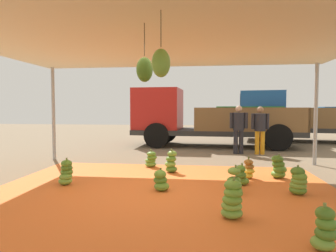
{
  "coord_description": "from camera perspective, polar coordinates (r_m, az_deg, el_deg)",
  "views": [
    {
      "loc": [
        0.75,
        -5.3,
        1.56
      ],
      "look_at": [
        -0.06,
        1.44,
        1.16
      ],
      "focal_mm": 31.92,
      "sensor_mm": 36.0,
      "label": 1
    }
  ],
  "objects": [
    {
      "name": "banana_bunch_7",
      "position": [
        7.31,
        0.62,
        -6.95
      ],
      "size": [
        0.39,
        0.38,
        0.57
      ],
      "color": "#477523",
      "rests_on": "tarp_orange"
    },
    {
      "name": "banana_bunch_8",
      "position": [
        5.74,
        -1.38,
        -10.43
      ],
      "size": [
        0.37,
        0.38,
        0.43
      ],
      "color": "#60932D",
      "rests_on": "tarp_orange"
    },
    {
      "name": "banana_bunch_2",
      "position": [
        5.68,
        12.54,
        -10.31
      ],
      "size": [
        0.4,
        0.41,
        0.52
      ],
      "color": "#60932D",
      "rests_on": "tarp_orange"
    },
    {
      "name": "cargo_truck_far",
      "position": [
        15.63,
        25.52,
        1.6
      ],
      "size": [
        7.45,
        3.61,
        2.4
      ],
      "color": "#2D2D2D",
      "rests_on": "ground"
    },
    {
      "name": "cargo_truck_main",
      "position": [
        12.5,
        7.45,
        1.52
      ],
      "size": [
        6.85,
        2.58,
        2.4
      ],
      "color": "#2D2D2D",
      "rests_on": "ground"
    },
    {
      "name": "banana_bunch_1",
      "position": [
        6.48,
        -18.87,
        -8.51
      ],
      "size": [
        0.38,
        0.38,
        0.55
      ],
      "color": "#6B9E38",
      "rests_on": "tarp_orange"
    },
    {
      "name": "tent_canopy",
      "position": [
        5.39,
        -1.34,
        16.33
      ],
      "size": [
        8.0,
        7.0,
        2.86
      ],
      "color": "#9EA0A5",
      "rests_on": "ground"
    },
    {
      "name": "tarp_orange",
      "position": [
        5.58,
        -1.16,
        -12.84
      ],
      "size": [
        6.62,
        5.59,
        0.01
      ],
      "primitive_type": "cube",
      "color": "orange",
      "rests_on": "ground"
    },
    {
      "name": "banana_bunch_5",
      "position": [
        4.43,
        12.18,
        -13.74
      ],
      "size": [
        0.39,
        0.4,
        0.58
      ],
      "color": "#6B9E38",
      "rests_on": "tarp_orange"
    },
    {
      "name": "banana_bunch_6",
      "position": [
        6.94,
        15.14,
        -8.01
      ],
      "size": [
        0.37,
        0.34,
        0.48
      ],
      "color": "gold",
      "rests_on": "tarp_orange"
    },
    {
      "name": "worker_1",
      "position": [
        10.55,
        13.34,
        0.05
      ],
      "size": [
        0.61,
        0.37,
        1.67
      ],
      "color": "#26262D",
      "rests_on": "ground"
    },
    {
      "name": "ground_plane",
      "position": [
        8.48,
        1.68,
        -7.26
      ],
      "size": [
        40.0,
        40.0,
        0.0
      ],
      "primitive_type": "plane",
      "color": "#7F6B51"
    },
    {
      "name": "worker_0",
      "position": [
        10.63,
        17.18,
        -0.09
      ],
      "size": [
        0.6,
        0.37,
        1.63
      ],
      "color": "orange",
      "rests_on": "ground"
    },
    {
      "name": "banana_bunch_9",
      "position": [
        3.86,
        27.77,
        -17.16
      ],
      "size": [
        0.34,
        0.31,
        0.52
      ],
      "color": "#6B9E38",
      "rests_on": "tarp_orange"
    },
    {
      "name": "banana_bunch_4",
      "position": [
        5.94,
        23.64,
        -9.72
      ],
      "size": [
        0.43,
        0.44,
        0.54
      ],
      "color": "#518428",
      "rests_on": "tarp_orange"
    },
    {
      "name": "banana_bunch_3",
      "position": [
        7.15,
        20.35,
        -7.43
      ],
      "size": [
        0.46,
        0.46,
        0.54
      ],
      "color": "#60932D",
      "rests_on": "tarp_orange"
    },
    {
      "name": "banana_bunch_11",
      "position": [
        6.3,
        13.88,
        -9.21
      ],
      "size": [
        0.34,
        0.34,
        0.45
      ],
      "color": "#60932D",
      "rests_on": "tarp_orange"
    },
    {
      "name": "banana_bunch_0",
      "position": [
        8.02,
        -3.26,
        -6.42
      ],
      "size": [
        0.43,
        0.43,
        0.46
      ],
      "color": "#6B9E38",
      "rests_on": "tarp_orange"
    }
  ]
}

